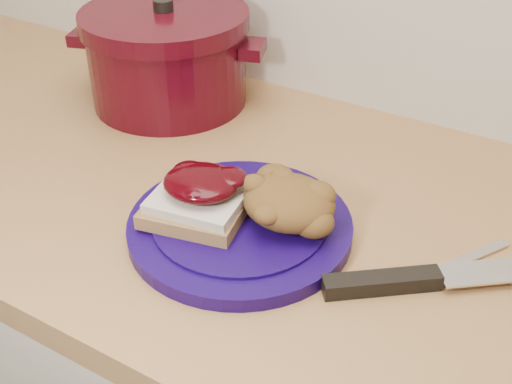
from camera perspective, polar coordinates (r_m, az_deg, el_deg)
The scene contains 7 objects.
plate at distance 0.76m, azimuth -1.43°, elevation -3.09°, with size 0.26×0.26×0.02m, color #140444.
sandwich at distance 0.74m, azimuth -5.13°, elevation -0.39°, with size 0.13×0.12×0.06m.
stuffing_mound at distance 0.73m, azimuth 2.95°, elevation -0.93°, with size 0.11×0.09×0.05m, color brown.
chef_knife at distance 0.71m, azimuth 14.65°, elevation -7.46°, with size 0.28×0.23×0.02m.
butter_knife at distance 0.75m, azimuth 17.39°, elevation -6.04°, with size 0.15×0.01×0.00m, color silver.
dutch_oven at distance 1.03m, azimuth -7.88°, elevation 11.84°, with size 0.33×0.33×0.17m.
pepper_grinder at distance 1.12m, azimuth -8.65°, elevation 13.08°, with size 0.07×0.07×0.13m.
Camera 1 is at (0.29, 0.92, 1.37)m, focal length 45.00 mm.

